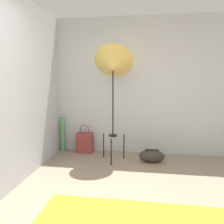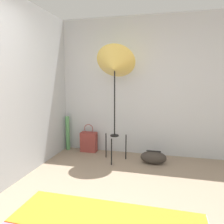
{
  "view_description": "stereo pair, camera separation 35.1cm",
  "coord_description": "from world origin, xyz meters",
  "views": [
    {
      "loc": [
        0.2,
        -1.69,
        1.46
      ],
      "look_at": [
        -0.3,
        1.75,
        0.93
      ],
      "focal_mm": 35.0,
      "sensor_mm": 36.0,
      "label": 1
    },
    {
      "loc": [
        0.54,
        -1.63,
        1.46
      ],
      "look_at": [
        -0.3,
        1.75,
        0.93
      ],
      "focal_mm": 35.0,
      "sensor_mm": 36.0,
      "label": 2
    }
  ],
  "objects": [
    {
      "name": "wall_side_left",
      "position": [
        -1.51,
        1.0,
        1.3
      ],
      "size": [
        0.05,
        8.0,
        2.6
      ],
      "color": "#B7BCC1",
      "rests_on": "ground_plane"
    },
    {
      "name": "duffel_bag",
      "position": [
        0.36,
        2.04,
        0.11
      ],
      "size": [
        0.45,
        0.22,
        0.23
      ],
      "color": "#332D28",
      "rests_on": "ground_plane"
    },
    {
      "name": "tote_bag",
      "position": [
        -0.94,
        2.38,
        0.2
      ],
      "size": [
        0.32,
        0.17,
        0.56
      ],
      "color": "brown",
      "rests_on": "ground_plane"
    },
    {
      "name": "photo_umbrella",
      "position": [
        -0.33,
        2.03,
        1.67
      ],
      "size": [
        0.68,
        0.61,
        2.02
      ],
      "color": "black",
      "rests_on": "ground_plane"
    },
    {
      "name": "paper_roll",
      "position": [
        -1.4,
        2.39,
        0.35
      ],
      "size": [
        0.08,
        0.08,
        0.69
      ],
      "color": "#56995B",
      "rests_on": "ground_plane"
    },
    {
      "name": "wall_back",
      "position": [
        0.0,
        2.54,
        1.3
      ],
      "size": [
        8.0,
        0.05,
        2.6
      ],
      "color": "#B7BCC1",
      "rests_on": "ground_plane"
    }
  ]
}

